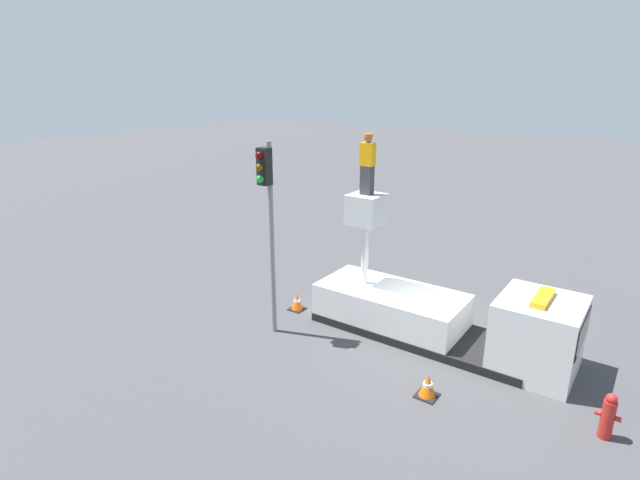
# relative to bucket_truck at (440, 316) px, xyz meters

# --- Properties ---
(ground_plane) EXTENTS (120.00, 120.00, 0.00)m
(ground_plane) POSITION_rel_bucket_truck_xyz_m (-0.58, 0.00, -0.78)
(ground_plane) COLOR #424244
(bucket_truck) EXTENTS (7.37, 2.17, 3.99)m
(bucket_truck) POSITION_rel_bucket_truck_xyz_m (0.00, 0.00, 0.00)
(bucket_truck) COLOR black
(bucket_truck) RESTS_ON ground
(worker) EXTENTS (0.40, 0.26, 1.75)m
(worker) POSITION_rel_bucket_truck_xyz_m (-2.52, 0.00, 4.09)
(worker) COLOR #38383D
(worker) RESTS_ON bucket_truck
(traffic_light_pole) EXTENTS (0.34, 0.57, 5.64)m
(traffic_light_pole) POSITION_rel_bucket_truck_xyz_m (-4.26, -2.41, 3.20)
(traffic_light_pole) COLOR gray
(traffic_light_pole) RESTS_ON ground
(fire_hydrant) EXTENTS (0.50, 0.26, 1.06)m
(fire_hydrant) POSITION_rel_bucket_truck_xyz_m (4.47, -1.85, -0.26)
(fire_hydrant) COLOR #B2231E
(fire_hydrant) RESTS_ON ground
(traffic_cone_rear) EXTENTS (0.48, 0.48, 0.56)m
(traffic_cone_rear) POSITION_rel_bucket_truck_xyz_m (-4.60, -0.74, -0.52)
(traffic_cone_rear) COLOR black
(traffic_cone_rear) RESTS_ON ground
(traffic_cone_curbside) EXTENTS (0.51, 0.51, 0.58)m
(traffic_cone_curbside) POSITION_rel_bucket_truck_xyz_m (0.83, -2.68, -0.51)
(traffic_cone_curbside) COLOR black
(traffic_cone_curbside) RESTS_ON ground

